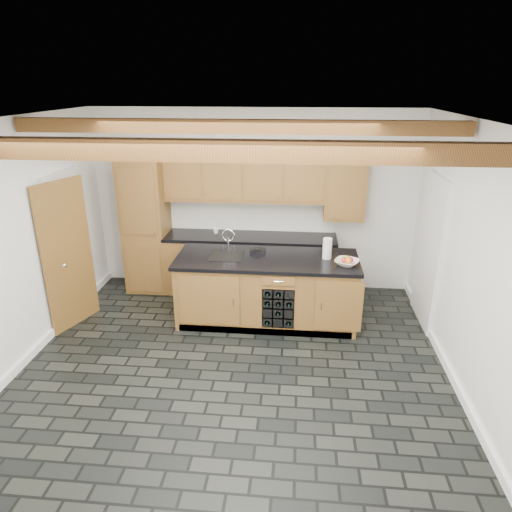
% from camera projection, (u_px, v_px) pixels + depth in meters
% --- Properties ---
extents(ground, '(5.00, 5.00, 0.00)m').
position_uv_depth(ground, '(233.00, 372.00, 5.29)').
color(ground, black).
rests_on(ground, ground).
extents(room_shell, '(5.01, 5.00, 5.00)m').
position_uv_depth(room_shell, '(229.00, 232.00, 5.24)').
color(room_shell, white).
rests_on(room_shell, ground).
extents(back_cabinetry, '(3.65, 0.62, 2.20)m').
position_uv_depth(back_cabinetry, '(228.00, 231.00, 7.05)').
color(back_cabinetry, '#9A6331').
rests_on(back_cabinetry, ground).
extents(island, '(2.48, 0.96, 0.93)m').
position_uv_depth(island, '(267.00, 289.00, 6.29)').
color(island, '#9A6331').
rests_on(island, ground).
extents(faucet, '(0.45, 0.40, 0.34)m').
position_uv_depth(faucet, '(227.00, 253.00, 6.21)').
color(faucet, black).
rests_on(faucet, island).
extents(kitchen_scale, '(0.21, 0.14, 0.06)m').
position_uv_depth(kitchen_scale, '(258.00, 250.00, 6.31)').
color(kitchen_scale, black).
rests_on(kitchen_scale, island).
extents(fruit_bowl, '(0.39, 0.39, 0.07)m').
position_uv_depth(fruit_bowl, '(347.00, 262.00, 5.88)').
color(fruit_bowl, silver).
rests_on(fruit_bowl, island).
extents(fruit_cluster, '(0.16, 0.17, 0.07)m').
position_uv_depth(fruit_cluster, '(347.00, 260.00, 5.87)').
color(fruit_cluster, '#B21737').
rests_on(fruit_cluster, fruit_bowl).
extents(paper_towel, '(0.12, 0.12, 0.28)m').
position_uv_depth(paper_towel, '(327.00, 248.00, 6.07)').
color(paper_towel, white).
rests_on(paper_towel, island).
extents(mug, '(0.10, 0.10, 0.09)m').
position_uv_depth(mug, '(216.00, 231.00, 7.10)').
color(mug, white).
rests_on(mug, back_cabinetry).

